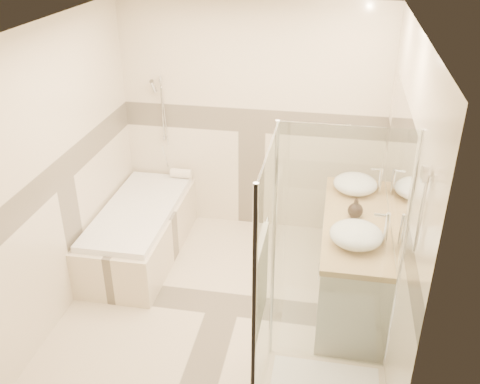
% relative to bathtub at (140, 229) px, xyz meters
% --- Properties ---
extents(room, '(2.82, 3.02, 2.52)m').
position_rel_bathtub_xyz_m(room, '(1.08, -0.64, 0.95)').
color(room, beige).
rests_on(room, ground).
extents(bathtub, '(0.75, 1.70, 0.56)m').
position_rel_bathtub_xyz_m(bathtub, '(0.00, 0.00, 0.00)').
color(bathtub, beige).
rests_on(bathtub, ground).
extents(vanity, '(0.58, 1.62, 0.85)m').
position_rel_bathtub_xyz_m(vanity, '(2.15, -0.35, 0.12)').
color(vanity, silver).
rests_on(vanity, ground).
extents(shower_enclosure, '(0.96, 0.93, 2.04)m').
position_rel_bathtub_xyz_m(shower_enclosure, '(1.86, -1.62, 0.20)').
color(shower_enclosure, beige).
rests_on(shower_enclosure, ground).
extents(vessel_sink_near, '(0.41, 0.41, 0.17)m').
position_rel_bathtub_xyz_m(vessel_sink_near, '(2.13, 0.18, 0.63)').
color(vessel_sink_near, white).
rests_on(vessel_sink_near, vanity).
extents(vessel_sink_far, '(0.43, 0.43, 0.17)m').
position_rel_bathtub_xyz_m(vessel_sink_far, '(2.13, -0.74, 0.63)').
color(vessel_sink_far, white).
rests_on(vessel_sink_far, vanity).
extents(faucet_near, '(0.11, 0.03, 0.27)m').
position_rel_bathtub_xyz_m(faucet_near, '(2.35, 0.18, 0.70)').
color(faucet_near, silver).
rests_on(faucet_near, vanity).
extents(faucet_far, '(0.13, 0.03, 0.31)m').
position_rel_bathtub_xyz_m(faucet_far, '(2.34, -0.74, 0.72)').
color(faucet_far, silver).
rests_on(faucet_far, vanity).
extents(amenity_bottle_a, '(0.08, 0.08, 0.15)m').
position_rel_bathtub_xyz_m(amenity_bottle_a, '(2.13, -0.31, 0.62)').
color(amenity_bottle_a, black).
rests_on(amenity_bottle_a, vanity).
extents(amenity_bottle_b, '(0.17, 0.17, 0.17)m').
position_rel_bathtub_xyz_m(amenity_bottle_b, '(2.13, -0.30, 0.63)').
color(amenity_bottle_b, black).
rests_on(amenity_bottle_b, vanity).
extents(folded_towels, '(0.17, 0.26, 0.08)m').
position_rel_bathtub_xyz_m(folded_towels, '(2.13, 0.30, 0.58)').
color(folded_towels, white).
rests_on(folded_towels, vanity).
extents(rolled_towel, '(0.23, 0.11, 0.11)m').
position_rel_bathtub_xyz_m(rolled_towel, '(0.24, 0.75, 0.31)').
color(rolled_towel, white).
rests_on(rolled_towel, bathtub).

